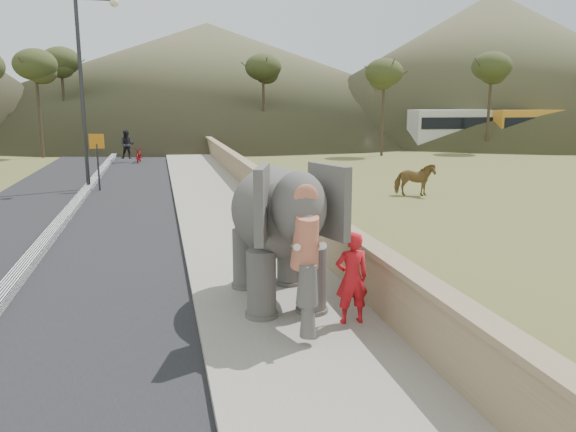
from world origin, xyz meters
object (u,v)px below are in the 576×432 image
at_px(lamppost, 88,73).
at_px(cow, 415,180).
at_px(elephant_and_man, 278,231).
at_px(motorcyclist, 133,150).

xyz_separation_m(lamppost, cow, (12.62, -4.66, -4.21)).
distance_m(cow, elephant_and_man, 13.51).
distance_m(elephant_and_man, motorcyclist, 26.71).
bearing_deg(cow, motorcyclist, 54.93).
bearing_deg(lamppost, cow, -20.28).
xyz_separation_m(elephant_and_man, motorcyclist, (-3.53, 26.47, -0.63)).
height_order(elephant_and_man, motorcyclist, elephant_and_man).
relative_size(elephant_and_man, motorcyclist, 1.76).
relative_size(cow, motorcyclist, 0.77).
xyz_separation_m(lamppost, motorcyclist, (1.17, 10.88, -4.08)).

